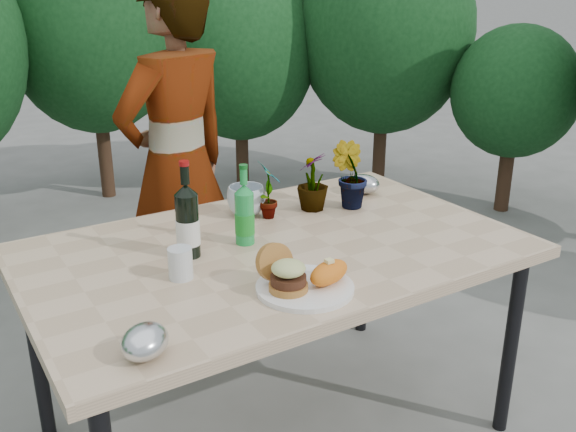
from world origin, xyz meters
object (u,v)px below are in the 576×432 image
patio_table (275,261)px  wine_bottle (187,222)px  person (178,167)px  dinner_plate (305,288)px

patio_table → wine_bottle: bearing=164.9°
wine_bottle → patio_table: bearing=-36.3°
wine_bottle → person: person is taller
dinner_plate → patio_table: bearing=74.0°
patio_table → wine_bottle: 0.33m
dinner_plate → person: (0.09, 1.14, 0.06)m
dinner_plate → wine_bottle: wine_bottle is taller
dinner_plate → person: person is taller
patio_table → wine_bottle: wine_bottle is taller
patio_table → dinner_plate: size_ratio=5.71×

